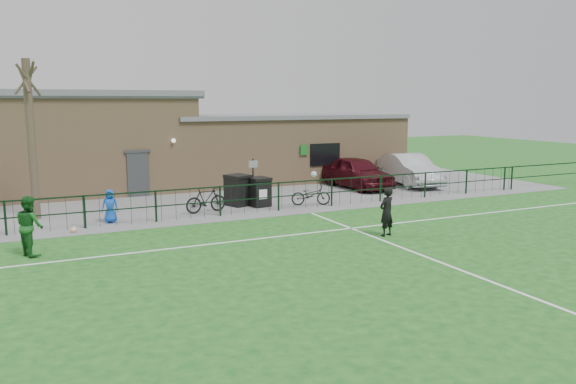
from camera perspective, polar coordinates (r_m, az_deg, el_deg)
name	(u,v)px	position (r m, az deg, el deg)	size (l,w,h in m)	color
ground	(366,265)	(15.71, 7.93, -7.33)	(90.00, 90.00, 0.00)	#185118
paving_strip	(214,193)	(27.71, -7.58, -0.10)	(34.00, 13.00, 0.02)	slate
pitch_line_touch	(258,214)	(22.44, -3.08, -2.24)	(28.00, 0.10, 0.01)	white
pitch_line_mid	(301,234)	(19.06, 1.30, -4.28)	(28.00, 0.10, 0.01)	white
pitch_line_perp	(424,256)	(16.86, 13.65, -6.35)	(0.10, 16.00, 0.01)	white
perimeter_fence	(256,198)	(22.51, -3.28, -0.66)	(28.00, 0.10, 1.20)	black
bare_tree	(31,141)	(23.09, -24.62, 4.77)	(0.30, 0.30, 6.00)	#423628
wheelie_bin_left	(238,191)	(24.11, -5.11, 0.08)	(0.82, 0.93, 1.24)	black
wheelie_bin_right	(259,193)	(23.93, -2.96, -0.08)	(0.76, 0.86, 1.15)	black
sign_post	(253,182)	(24.29, -3.56, 1.07)	(0.06, 0.06, 2.00)	black
car_maroon	(357,172)	(29.18, 7.04, 2.00)	(1.91, 4.74, 1.61)	#3F0B13
car_silver	(409,170)	(30.69, 12.20, 2.25)	(1.74, 4.99, 1.65)	#B7BAC0
bicycle_d	(206,200)	(22.76, -8.34, -0.78)	(0.49, 1.74, 1.04)	black
bicycle_e	(311,195)	(24.16, 2.33, -0.30)	(0.59, 1.68, 0.88)	black
spectator_child	(110,206)	(21.65, -17.64, -1.37)	(0.60, 0.39, 1.24)	blue
goalkeeper_kick	(384,211)	(18.97, 9.76, -1.88)	(1.37, 3.80, 1.84)	black
outfield_player	(30,226)	(17.93, -24.76, -3.13)	(0.86, 0.67, 1.76)	#19591F
ball_ground	(74,230)	(20.55, -20.95, -3.60)	(0.22, 0.22, 0.22)	white
clubhouse	(179,144)	(30.07, -11.04, 4.79)	(24.25, 5.40, 4.96)	tan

